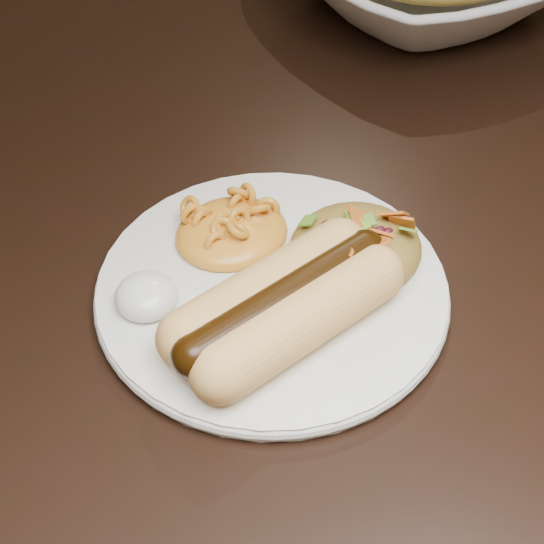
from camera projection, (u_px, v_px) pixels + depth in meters
table at (149, 335)px, 0.66m from camera, size 1.60×0.90×0.75m
plate at (272, 289)px, 0.56m from camera, size 0.30×0.30×0.01m
hotdog at (285, 304)px, 0.51m from camera, size 0.14×0.09×0.04m
mac_and_cheese at (231, 221)px, 0.57m from camera, size 0.09×0.08×0.03m
sour_cream at (146, 292)px, 0.53m from camera, size 0.04×0.04×0.02m
taco_salad at (356, 238)px, 0.56m from camera, size 0.09×0.09×0.04m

